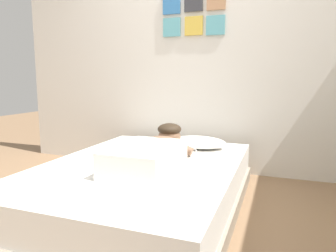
{
  "coord_description": "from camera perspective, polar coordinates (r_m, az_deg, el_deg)",
  "views": [
    {
      "loc": [
        0.9,
        -1.79,
        1.0
      ],
      "look_at": [
        0.03,
        0.6,
        0.61
      ],
      "focal_mm": 32.94,
      "sensor_mm": 36.0,
      "label": 1
    }
  ],
  "objects": [
    {
      "name": "ground_plane",
      "position": [
        2.23,
        -6.26,
        -17.88
      ],
      "size": [
        12.51,
        12.51,
        0.0
      ],
      "primitive_type": "plane",
      "color": "#8C6B4C"
    },
    {
      "name": "bed",
      "position": [
        2.44,
        -4.75,
        -11.02
      ],
      "size": [
        1.45,
        2.02,
        0.36
      ],
      "color": "gray",
      "rests_on": "ground"
    },
    {
      "name": "person_lying",
      "position": [
        2.28,
        -2.81,
        -4.8
      ],
      "size": [
        0.43,
        0.92,
        0.27
      ],
      "color": "white",
      "rests_on": "bed"
    },
    {
      "name": "pillow",
      "position": [
        2.88,
        5.6,
        -3.01
      ],
      "size": [
        0.52,
        0.32,
        0.11
      ],
      "primitive_type": "ellipsoid",
      "color": "white",
      "rests_on": "bed"
    },
    {
      "name": "coffee_cup",
      "position": [
        2.62,
        3.72,
        -4.55
      ],
      "size": [
        0.12,
        0.09,
        0.07
      ],
      "color": "white",
      "rests_on": "bed"
    },
    {
      "name": "back_wall",
      "position": [
        3.42,
        4.9,
        12.9
      ],
      "size": [
        4.25,
        0.12,
        2.5
      ],
      "color": "silver",
      "rests_on": "ground"
    },
    {
      "name": "cell_phone",
      "position": [
        2.42,
        -8.0,
        -6.58
      ],
      "size": [
        0.07,
        0.14,
        0.01
      ],
      "primitive_type": "cube",
      "color": "black",
      "rests_on": "bed"
    }
  ]
}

